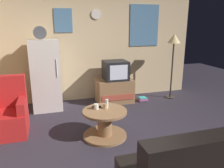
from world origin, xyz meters
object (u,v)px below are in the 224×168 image
wine_glass (107,104)px  fridge (46,75)px  tv_stand (114,91)px  coffee_table (105,124)px  standing_lamp (174,44)px  armchair (6,114)px  book_stack (143,99)px  mug_ceramic_white (96,107)px  mug_ceramic_tan (105,106)px  remote_control (97,107)px  crt_tv (115,70)px

wine_glass → fridge: bearing=121.9°
tv_stand → coffee_table: (-0.65, -1.57, -0.04)m
wine_glass → standing_lamp: bearing=34.1°
armchair → book_stack: size_ratio=4.43×
mug_ceramic_white → coffee_table: bearing=-37.4°
mug_ceramic_tan → coffee_table: bearing=-110.0°
remote_control → coffee_table: bearing=-44.8°
standing_lamp → coffee_table: (-2.11, -1.48, -1.13)m
standing_lamp → armchair: 3.92m
crt_tv → coffee_table: size_ratio=0.75×
standing_lamp → mug_ceramic_white: (-2.23, -1.39, -0.85)m
fridge → wine_glass: (0.94, -1.51, -0.22)m
tv_stand → book_stack: 0.72m
mug_ceramic_white → fridge: bearing=116.6°
fridge → mug_ceramic_white: size_ratio=19.67×
mug_ceramic_white → mug_ceramic_tan: same height
coffee_table → mug_ceramic_white: bearing=142.6°
fridge → remote_control: size_ratio=11.80×
standing_lamp → book_stack: standing_lamp is taller
standing_lamp → remote_control: 2.71m
mug_ceramic_tan → crt_tv: bearing=66.6°
remote_control → armchair: 1.54m
tv_stand → wine_glass: size_ratio=5.60×
mug_ceramic_white → mug_ceramic_tan: size_ratio=1.00×
wine_glass → armchair: (-1.63, 0.51, -0.20)m
mug_ceramic_tan → remote_control: (-0.12, 0.09, -0.03)m
fridge → tv_stand: 1.60m
wine_glass → armchair: bearing=162.5°
coffee_table → mug_ceramic_white: 0.31m
coffee_table → remote_control: remote_control is taller
mug_ceramic_white → armchair: armchair is taller
crt_tv → coffee_table: crt_tv is taller
book_stack → tv_stand: bearing=168.3°
crt_tv → armchair: bearing=-156.7°
tv_stand → armchair: size_ratio=0.87×
fridge → crt_tv: (1.55, -0.03, 0.02)m
crt_tv → fridge: bearing=178.9°
armchair → book_stack: armchair is taller
crt_tv → armchair: (-2.24, -0.97, -0.43)m
standing_lamp → remote_control: size_ratio=10.60×
mug_ceramic_tan → book_stack: mug_ceramic_tan is taller
mug_ceramic_tan → remote_control: size_ratio=0.60×
remote_control → book_stack: 1.95m
remote_control → mug_ceramic_tan: bearing=-19.3°
wine_glass → tv_stand: bearing=68.2°
fridge → tv_stand: bearing=-1.1°
wine_glass → armchair: armchair is taller
fridge → mug_ceramic_tan: (0.90, -1.52, -0.25)m
mug_ceramic_tan → armchair: armchair is taller
crt_tv → remote_control: bearing=-118.8°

